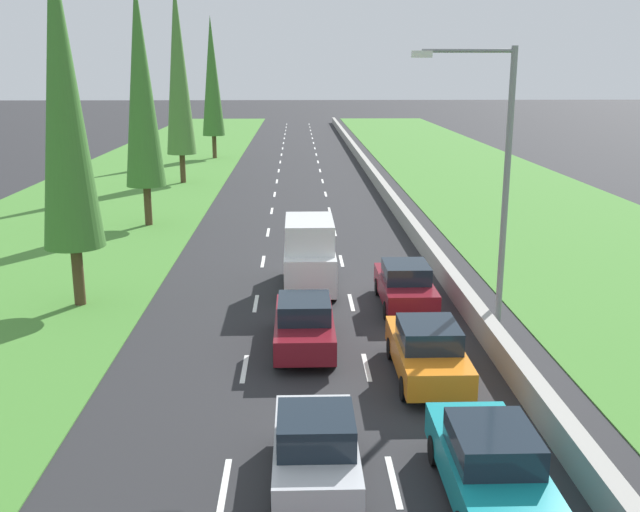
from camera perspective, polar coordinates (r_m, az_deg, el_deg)
name	(u,v)px	position (r m, az deg, el deg)	size (l,w,h in m)	color
ground_plane	(300,176)	(59.01, -1.61, 6.29)	(300.00, 300.00, 0.00)	#28282B
grass_verge_left	(142,176)	(60.31, -13.79, 6.08)	(14.00, 140.00, 0.04)	#478433
grass_verge_right	(476,175)	(60.78, 12.13, 6.23)	(14.00, 140.00, 0.04)	#478433
median_barrier	(370,170)	(59.25, 3.94, 6.71)	(0.44, 120.00, 0.85)	#9E9B93
lane_markings	(300,176)	(59.01, -1.61, 6.30)	(3.64, 116.00, 0.01)	white
silver_hatchback_centre_lane	(316,449)	(15.28, -0.35, -14.86)	(1.74, 3.90, 1.72)	silver
maroon_sedan_centre_lane	(304,324)	(22.24, -1.24, -5.30)	(1.82, 4.50, 1.64)	maroon
teal_sedan_right_lane	(490,464)	(15.19, 13.16, -15.57)	(1.82, 4.50, 1.64)	teal
white_van_centre_lane	(309,254)	(28.02, -0.84, 0.12)	(1.96, 4.90, 2.82)	white
orange_sedan_right_lane	(427,351)	(20.39, 8.39, -7.33)	(1.82, 4.50, 1.64)	orange
maroon_sedan_right_lane	(405,285)	(26.29, 6.67, -2.27)	(1.82, 4.50, 1.64)	maroon
poplar_tree_second	(63,96)	(26.66, -19.48, 11.73)	(2.12, 2.12, 12.77)	#4C3823
poplar_tree_third	(141,85)	(40.28, -13.85, 12.88)	(2.12, 2.12, 12.96)	#4C3823
poplar_tree_fourth	(178,68)	(55.53, -11.05, 14.24)	(2.17, 2.17, 14.72)	#4C3823
poplar_tree_fifth	(212,77)	(70.98, -8.45, 13.71)	(2.13, 2.13, 13.19)	#4C3823
street_light_mast	(496,171)	(23.52, 13.61, 6.48)	(3.20, 0.28, 9.00)	gray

